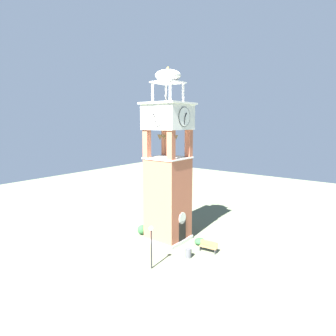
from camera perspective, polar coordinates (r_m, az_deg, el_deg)
name	(u,v)px	position (r m, az deg, el deg)	size (l,w,h in m)	color
ground	(168,240)	(29.10, 0.00, -13.99)	(80.00, 80.00, 0.00)	#5B664C
clock_tower	(168,174)	(27.22, 0.00, -1.26)	(3.95, 3.95, 16.29)	#AD5B42
park_bench	(208,246)	(26.73, 8.00, -15.12)	(0.60, 1.64, 0.95)	brown
lamp_post	(151,239)	(23.02, -3.33, -13.83)	(0.36, 0.36, 3.47)	black
trash_bin	(188,253)	(25.58, 4.07, -16.41)	(0.52, 0.52, 0.80)	#4C4C51
shrub_near_entry	(200,242)	(28.07, 6.32, -14.25)	(1.00, 1.00, 0.62)	#28562D
shrub_left_of_tower	(142,230)	(30.32, -5.13, -12.08)	(0.93, 0.93, 0.97)	#28562D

